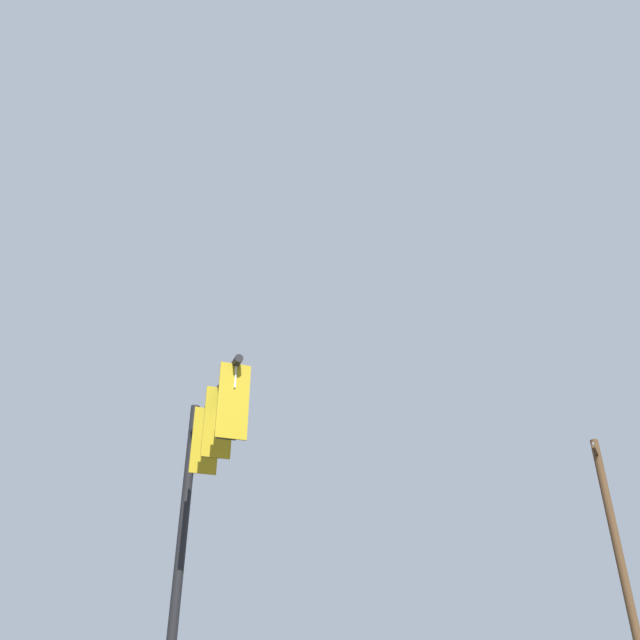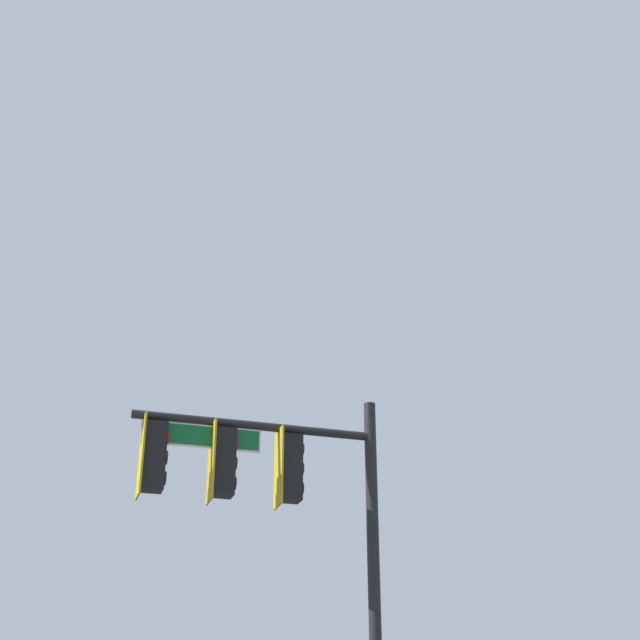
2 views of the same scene
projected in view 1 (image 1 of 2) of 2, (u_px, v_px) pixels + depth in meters
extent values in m
cylinder|color=black|center=(179.00, 563.00, 12.34)|extent=(0.20, 0.20, 6.59)
cylinder|color=black|center=(213.00, 400.00, 11.99)|extent=(4.05, 0.38, 0.14)
cube|color=gold|center=(205.00, 440.00, 12.00)|extent=(0.06, 0.52, 1.30)
cube|color=black|center=(203.00, 443.00, 12.16)|extent=(0.38, 0.34, 1.10)
cylinder|color=black|center=(206.00, 413.00, 12.45)|extent=(0.04, 0.04, 0.12)
cylinder|color=red|center=(203.00, 430.00, 12.48)|extent=(0.04, 0.22, 0.22)
cylinder|color=#392D05|center=(201.00, 446.00, 12.32)|extent=(0.04, 0.22, 0.22)
cylinder|color=black|center=(200.00, 462.00, 12.16)|extent=(0.04, 0.22, 0.22)
cube|color=gold|center=(218.00, 422.00, 11.09)|extent=(0.06, 0.52, 1.30)
cube|color=black|center=(216.00, 425.00, 11.25)|extent=(0.38, 0.34, 1.10)
cylinder|color=black|center=(218.00, 394.00, 11.54)|extent=(0.04, 0.04, 0.12)
cylinder|color=red|center=(215.00, 412.00, 11.57)|extent=(0.04, 0.22, 0.22)
cylinder|color=#392D05|center=(213.00, 429.00, 11.41)|extent=(0.04, 0.22, 0.22)
cylinder|color=black|center=(212.00, 446.00, 11.25)|extent=(0.04, 0.22, 0.22)
cube|color=gold|center=(233.00, 400.00, 10.18)|extent=(0.06, 0.52, 1.30)
cube|color=black|center=(231.00, 404.00, 10.34)|extent=(0.38, 0.34, 1.10)
cylinder|color=black|center=(233.00, 371.00, 10.63)|extent=(0.04, 0.04, 0.12)
cylinder|color=red|center=(229.00, 390.00, 10.66)|extent=(0.04, 0.22, 0.22)
cylinder|color=#392D05|center=(228.00, 408.00, 10.50)|extent=(0.04, 0.22, 0.22)
cylinder|color=black|center=(226.00, 427.00, 10.34)|extent=(0.04, 0.22, 0.22)
cube|color=#0F602D|center=(222.00, 397.00, 11.14)|extent=(1.89, 0.15, 0.33)
cube|color=white|center=(222.00, 397.00, 11.14)|extent=(1.95, 0.14, 0.39)
cylinder|color=brown|center=(621.00, 565.00, 22.65)|extent=(0.31, 0.31, 9.38)
cube|color=brown|center=(597.00, 455.00, 24.63)|extent=(1.86, 1.87, 0.12)
cylinder|color=gray|center=(593.00, 444.00, 23.85)|extent=(0.08, 0.08, 0.16)
cylinder|color=gray|center=(599.00, 459.00, 25.52)|extent=(0.08, 0.08, 0.16)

